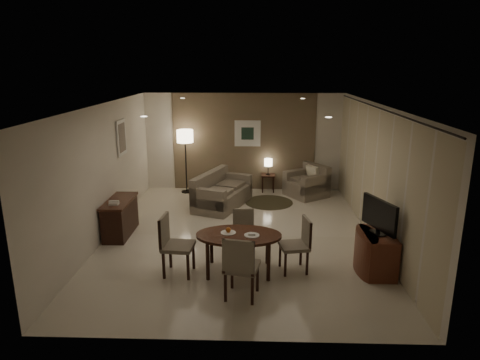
{
  "coord_description": "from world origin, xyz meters",
  "views": [
    {
      "loc": [
        0.28,
        -8.28,
        3.46
      ],
      "look_at": [
        0.0,
        0.2,
        1.15
      ],
      "focal_mm": 32.0,
      "sensor_mm": 36.0,
      "label": 1
    }
  ],
  "objects_px": {
    "chair_far": "(244,234)",
    "floor_lamp": "(186,162)",
    "chair_right": "(294,245)",
    "armchair": "(306,181)",
    "chair_near": "(242,266)",
    "sofa": "(223,190)",
    "side_table": "(268,183)",
    "dining_table": "(239,253)",
    "tv_cabinet": "(377,253)",
    "console_desk": "(120,217)",
    "chair_left": "(178,245)"
  },
  "relations": [
    {
      "from": "side_table",
      "to": "tv_cabinet",
      "type": "bearing_deg",
      "value": -70.1
    },
    {
      "from": "chair_near",
      "to": "chair_left",
      "type": "height_order",
      "value": "chair_left"
    },
    {
      "from": "dining_table",
      "to": "chair_near",
      "type": "relative_size",
      "value": 1.42
    },
    {
      "from": "chair_near",
      "to": "sofa",
      "type": "distance_m",
      "value": 4.36
    },
    {
      "from": "dining_table",
      "to": "chair_near",
      "type": "xyz_separation_m",
      "value": [
        0.08,
        -0.82,
        0.17
      ]
    },
    {
      "from": "chair_far",
      "to": "armchair",
      "type": "xyz_separation_m",
      "value": [
        1.59,
        3.75,
        -0.0
      ]
    },
    {
      "from": "armchair",
      "to": "tv_cabinet",
      "type": "bearing_deg",
      "value": -24.99
    },
    {
      "from": "chair_near",
      "to": "chair_right",
      "type": "height_order",
      "value": "chair_near"
    },
    {
      "from": "side_table",
      "to": "floor_lamp",
      "type": "relative_size",
      "value": 0.28
    },
    {
      "from": "chair_left",
      "to": "dining_table",
      "type": "bearing_deg",
      "value": -78.72
    },
    {
      "from": "side_table",
      "to": "chair_far",
      "type": "bearing_deg",
      "value": -97.83
    },
    {
      "from": "sofa",
      "to": "side_table",
      "type": "relative_size",
      "value": 3.7
    },
    {
      "from": "sofa",
      "to": "tv_cabinet",
      "type": "bearing_deg",
      "value": -118.52
    },
    {
      "from": "floor_lamp",
      "to": "side_table",
      "type": "bearing_deg",
      "value": 4.04
    },
    {
      "from": "chair_near",
      "to": "chair_far",
      "type": "relative_size",
      "value": 1.21
    },
    {
      "from": "dining_table",
      "to": "sofa",
      "type": "xyz_separation_m",
      "value": [
        -0.53,
        3.5,
        0.08
      ]
    },
    {
      "from": "tv_cabinet",
      "to": "side_table",
      "type": "relative_size",
      "value": 1.87
    },
    {
      "from": "dining_table",
      "to": "tv_cabinet",
      "type": "bearing_deg",
      "value": 1.76
    },
    {
      "from": "chair_right",
      "to": "armchair",
      "type": "xyz_separation_m",
      "value": [
        0.72,
        4.35,
        -0.05
      ]
    },
    {
      "from": "chair_left",
      "to": "side_table",
      "type": "xyz_separation_m",
      "value": [
        1.65,
        4.94,
        -0.27
      ]
    },
    {
      "from": "floor_lamp",
      "to": "chair_near",
      "type": "bearing_deg",
      "value": -72.78
    },
    {
      "from": "chair_right",
      "to": "chair_far",
      "type": "bearing_deg",
      "value": -134.63
    },
    {
      "from": "sofa",
      "to": "dining_table",
      "type": "bearing_deg",
      "value": -150.06
    },
    {
      "from": "sofa",
      "to": "chair_right",
      "type": "bearing_deg",
      "value": -135.57
    },
    {
      "from": "tv_cabinet",
      "to": "side_table",
      "type": "bearing_deg",
      "value": 109.9
    },
    {
      "from": "dining_table",
      "to": "chair_right",
      "type": "height_order",
      "value": "chair_right"
    },
    {
      "from": "chair_far",
      "to": "armchair",
      "type": "bearing_deg",
      "value": 63.31
    },
    {
      "from": "console_desk",
      "to": "chair_far",
      "type": "xyz_separation_m",
      "value": [
        2.6,
        -0.92,
        0.05
      ]
    },
    {
      "from": "chair_left",
      "to": "sofa",
      "type": "distance_m",
      "value": 3.65
    },
    {
      "from": "chair_right",
      "to": "chair_near",
      "type": "bearing_deg",
      "value": -54.93
    },
    {
      "from": "chair_right",
      "to": "floor_lamp",
      "type": "bearing_deg",
      "value": -161.33
    },
    {
      "from": "chair_far",
      "to": "floor_lamp",
      "type": "bearing_deg",
      "value": 109.12
    },
    {
      "from": "dining_table",
      "to": "chair_near",
      "type": "bearing_deg",
      "value": -84.68
    },
    {
      "from": "chair_right",
      "to": "console_desk",
      "type": "bearing_deg",
      "value": -124.02
    },
    {
      "from": "armchair",
      "to": "floor_lamp",
      "type": "height_order",
      "value": "floor_lamp"
    },
    {
      "from": "chair_near",
      "to": "chair_far",
      "type": "distance_m",
      "value": 1.47
    },
    {
      "from": "console_desk",
      "to": "dining_table",
      "type": "relative_size",
      "value": 0.83
    },
    {
      "from": "chair_left",
      "to": "floor_lamp",
      "type": "relative_size",
      "value": 0.59
    },
    {
      "from": "console_desk",
      "to": "chair_near",
      "type": "bearing_deg",
      "value": -42.56
    },
    {
      "from": "chair_right",
      "to": "side_table",
      "type": "bearing_deg",
      "value": 173.15
    },
    {
      "from": "chair_near",
      "to": "tv_cabinet",
      "type": "bearing_deg",
      "value": -147.63
    },
    {
      "from": "tv_cabinet",
      "to": "sofa",
      "type": "xyz_separation_m",
      "value": [
        -2.89,
        3.43,
        0.07
      ]
    },
    {
      "from": "armchair",
      "to": "chair_far",
      "type": "bearing_deg",
      "value": -57.17
    },
    {
      "from": "armchair",
      "to": "side_table",
      "type": "distance_m",
      "value": 1.11
    },
    {
      "from": "sofa",
      "to": "side_table",
      "type": "distance_m",
      "value": 1.78
    },
    {
      "from": "chair_far",
      "to": "floor_lamp",
      "type": "distance_m",
      "value": 4.38
    },
    {
      "from": "console_desk",
      "to": "floor_lamp",
      "type": "relative_size",
      "value": 0.69
    },
    {
      "from": "chair_left",
      "to": "side_table",
      "type": "distance_m",
      "value": 5.21
    },
    {
      "from": "chair_near",
      "to": "chair_right",
      "type": "bearing_deg",
      "value": -123.47
    },
    {
      "from": "console_desk",
      "to": "chair_left",
      "type": "height_order",
      "value": "chair_left"
    }
  ]
}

